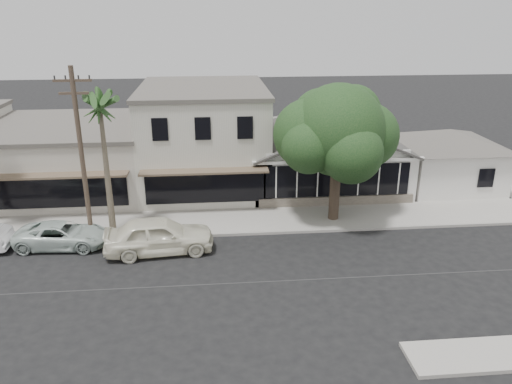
{
  "coord_description": "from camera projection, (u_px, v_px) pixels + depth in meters",
  "views": [
    {
      "loc": [
        -2.58,
        -19.4,
        11.53
      ],
      "look_at": [
        -0.2,
        6.0,
        2.08
      ],
      "focal_mm": 35.0,
      "sensor_mm": 36.0,
      "label": 1
    }
  ],
  "objects": [
    {
      "name": "utility_pole",
      "position": [
        81.0,
        152.0,
        24.75
      ],
      "size": [
        1.8,
        0.24,
        9.0
      ],
      "color": "brown",
      "rests_on": "ground"
    },
    {
      "name": "side_cottage",
      "position": [
        445.0,
        166.0,
        33.72
      ],
      "size": [
        6.0,
        6.0,
        3.0
      ],
      "primitive_type": "cube",
      "color": "white",
      "rests_on": "ground"
    },
    {
      "name": "corner_shop",
      "position": [
        324.0,
        149.0,
        33.52
      ],
      "size": [
        10.4,
        8.6,
        5.1
      ],
      "color": "white",
      "rests_on": "ground"
    },
    {
      "name": "car_0",
      "position": [
        159.0,
        235.0,
        24.75
      ],
      "size": [
        5.55,
        2.67,
        1.83
      ],
      "primitive_type": "imported",
      "rotation": [
        0.0,
        0.0,
        1.67
      ],
      "color": "white",
      "rests_on": "ground"
    },
    {
      "name": "palm_east",
      "position": [
        100.0,
        106.0,
        24.69
      ],
      "size": [
        2.99,
        2.99,
        8.11
      ],
      "color": "#726651",
      "rests_on": "ground"
    },
    {
      "name": "car_2",
      "position": [
        62.0,
        235.0,
        25.41
      ],
      "size": [
        4.76,
        2.44,
        1.28
      ],
      "primitive_type": "imported",
      "rotation": [
        0.0,
        0.0,
        1.5
      ],
      "color": "silver",
      "rests_on": "ground"
    },
    {
      "name": "sidewalk_north",
      "position": [
        116.0,
        225.0,
        27.92
      ],
      "size": [
        90.0,
        3.5,
        0.15
      ],
      "primitive_type": "cube",
      "color": "#9E9991",
      "rests_on": "ground"
    },
    {
      "name": "row_building_midnear",
      "position": [
        69.0,
        158.0,
        33.17
      ],
      "size": [
        10.0,
        10.0,
        4.2
      ],
      "primitive_type": "cube",
      "color": "beige",
      "rests_on": "ground"
    },
    {
      "name": "shade_tree",
      "position": [
        336.0,
        132.0,
        27.16
      ],
      "size": [
        7.07,
        6.39,
        7.85
      ],
      "rotation": [
        0.0,
        0.0,
        0.2
      ],
      "color": "#4C3D2E",
      "rests_on": "ground"
    },
    {
      "name": "ground",
      "position": [
        273.0,
        281.0,
        22.35
      ],
      "size": [
        140.0,
        140.0,
        0.0
      ],
      "primitive_type": "plane",
      "color": "black",
      "rests_on": "ground"
    },
    {
      "name": "row_building_near",
      "position": [
        204.0,
        139.0,
        33.56
      ],
      "size": [
        8.0,
        10.0,
        6.5
      ],
      "primitive_type": "cube",
      "color": "beige",
      "rests_on": "ground"
    }
  ]
}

